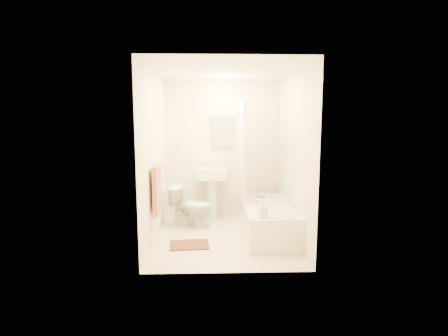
{
  "coord_description": "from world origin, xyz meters",
  "views": [
    {
      "loc": [
        -0.17,
        -4.95,
        1.73
      ],
      "look_at": [
        0.0,
        0.25,
        1.0
      ],
      "focal_mm": 28.0,
      "sensor_mm": 36.0,
      "label": 1
    }
  ],
  "objects_px": {
    "sink": "(212,192)",
    "bath_mat": "(189,245)",
    "toilet": "(191,207)",
    "soap_bottle": "(263,210)",
    "bathtub": "(267,220)"
  },
  "relations": [
    {
      "from": "bathtub",
      "to": "bath_mat",
      "type": "xyz_separation_m",
      "value": [
        -1.14,
        -0.44,
        -0.22
      ]
    },
    {
      "from": "sink",
      "to": "soap_bottle",
      "type": "bearing_deg",
      "value": -63.2
    },
    {
      "from": "soap_bottle",
      "to": "toilet",
      "type": "bearing_deg",
      "value": 132.39
    },
    {
      "from": "soap_bottle",
      "to": "sink",
      "type": "bearing_deg",
      "value": 113.95
    },
    {
      "from": "sink",
      "to": "toilet",
      "type": "bearing_deg",
      "value": -126.21
    },
    {
      "from": "toilet",
      "to": "bathtub",
      "type": "height_order",
      "value": "toilet"
    },
    {
      "from": "sink",
      "to": "bathtub",
      "type": "bearing_deg",
      "value": -41.85
    },
    {
      "from": "sink",
      "to": "bath_mat",
      "type": "bearing_deg",
      "value": -101.14
    },
    {
      "from": "toilet",
      "to": "soap_bottle",
      "type": "height_order",
      "value": "toilet"
    },
    {
      "from": "bathtub",
      "to": "soap_bottle",
      "type": "distance_m",
      "value": 0.77
    },
    {
      "from": "bathtub",
      "to": "soap_bottle",
      "type": "height_order",
      "value": "soap_bottle"
    },
    {
      "from": "bath_mat",
      "to": "soap_bottle",
      "type": "bearing_deg",
      "value": -13.82
    },
    {
      "from": "toilet",
      "to": "bathtub",
      "type": "xyz_separation_m",
      "value": [
        1.16,
        -0.41,
        -0.1
      ]
    },
    {
      "from": "toilet",
      "to": "soap_bottle",
      "type": "distance_m",
      "value": 1.5
    },
    {
      "from": "soap_bottle",
      "to": "bathtub",
      "type": "bearing_deg",
      "value": 76.66
    }
  ]
}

